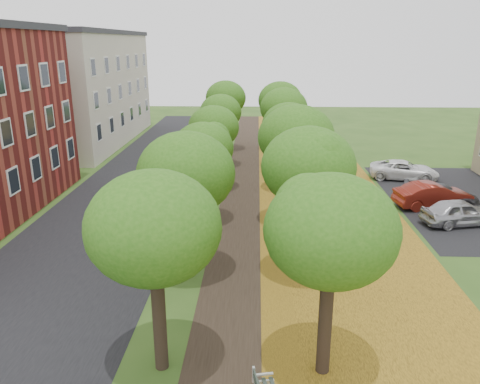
# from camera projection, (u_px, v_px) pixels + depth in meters

# --- Properties ---
(ground) EXTENTS (120.00, 120.00, 0.00)m
(ground) POSITION_uv_depth(u_px,v_px,m) (235.00, 368.00, 14.02)
(ground) COLOR #2D4C19
(ground) RESTS_ON ground
(street_asphalt) EXTENTS (8.00, 70.00, 0.01)m
(street_asphalt) POSITION_uv_depth(u_px,v_px,m) (124.00, 202.00, 28.55)
(street_asphalt) COLOR black
(street_asphalt) RESTS_ON ground
(footpath) EXTENTS (3.20, 70.00, 0.01)m
(footpath) POSITION_uv_depth(u_px,v_px,m) (246.00, 204.00, 28.29)
(footpath) COLOR black
(footpath) RESTS_ON ground
(leaf_verge) EXTENTS (7.50, 70.00, 0.01)m
(leaf_verge) POSITION_uv_depth(u_px,v_px,m) (329.00, 205.00, 28.12)
(leaf_verge) COLOR #B08220
(leaf_verge) RESTS_ON ground
(parking_lot) EXTENTS (9.00, 16.00, 0.01)m
(parking_lot) POSITION_uv_depth(u_px,v_px,m) (466.00, 201.00, 28.77)
(parking_lot) COLOR black
(parking_lot) RESTS_ON ground
(tree_row_west) EXTENTS (3.56, 33.56, 5.87)m
(tree_row_west) POSITION_uv_depth(u_px,v_px,m) (209.00, 133.00, 27.04)
(tree_row_west) COLOR black
(tree_row_west) RESTS_ON ground
(tree_row_east) EXTENTS (3.56, 33.56, 5.87)m
(tree_row_east) POSITION_uv_depth(u_px,v_px,m) (292.00, 133.00, 26.88)
(tree_row_east) COLOR black
(tree_row_east) RESTS_ON ground
(building_cream) EXTENTS (10.30, 20.30, 10.40)m
(building_cream) POSITION_uv_depth(u_px,v_px,m) (72.00, 88.00, 44.41)
(building_cream) COLOR beige
(building_cream) RESTS_ON ground
(car_silver) EXTENTS (4.36, 2.48, 1.40)m
(car_silver) POSITION_uv_depth(u_px,v_px,m) (460.00, 212.00, 24.87)
(car_silver) COLOR #B2B1B6
(car_silver) RESTS_ON ground
(car_red) EXTENTS (4.68, 2.29, 1.48)m
(car_red) POSITION_uv_depth(u_px,v_px,m) (433.00, 195.00, 27.48)
(car_red) COLOR maroon
(car_red) RESTS_ON ground
(car_grey) EXTENTS (4.65, 2.90, 1.26)m
(car_grey) POSITION_uv_depth(u_px,v_px,m) (441.00, 195.00, 27.98)
(car_grey) COLOR #343439
(car_grey) RESTS_ON ground
(car_white) EXTENTS (5.05, 3.06, 1.31)m
(car_white) POSITION_uv_depth(u_px,v_px,m) (404.00, 170.00, 33.26)
(car_white) COLOR white
(car_white) RESTS_ON ground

